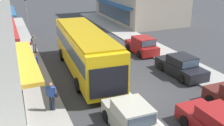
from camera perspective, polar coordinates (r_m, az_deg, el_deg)
ground_plane at (r=16.88m, az=3.37°, el=-6.21°), size 140.00×140.00×0.00m
lane_centre_line at (r=20.22m, az=-1.53°, el=-1.47°), size 0.20×28.00×0.01m
sidewalk_left at (r=20.93m, az=-21.27°, el=-1.97°), size 5.20×44.00×0.14m
kerb_right at (r=24.56m, az=10.40°, el=2.38°), size 2.80×44.00×0.12m
city_bus at (r=19.17m, az=-5.89°, el=3.13°), size 3.13×10.97×3.23m
hatchback_behind_bus_near at (r=12.88m, az=4.02°, el=-11.83°), size 1.85×3.72×1.54m
sedan_queue_far_back at (r=13.35m, az=22.09°, el=-12.45°), size 1.95×4.23×1.47m
parked_sedan_kerb_second at (r=19.74m, az=14.74°, el=-0.69°), size 1.98×4.25×1.47m
parked_hatchback_kerb_third at (r=23.98m, az=6.55°, el=3.77°), size 1.83×3.71×1.54m
traffic_light_downstreet at (r=34.56m, az=-18.28°, el=11.72°), size 0.33×0.24×4.20m
pedestrian_with_handbag_near at (r=14.52m, az=-13.02°, el=-6.74°), size 0.62×0.48×1.63m
pedestrian_browsing_midblock at (r=19.41m, az=-16.53°, el=0.04°), size 0.63×0.46×1.63m
pedestrian_far_walker at (r=24.31m, az=-16.65°, el=4.14°), size 0.64×0.43×1.63m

